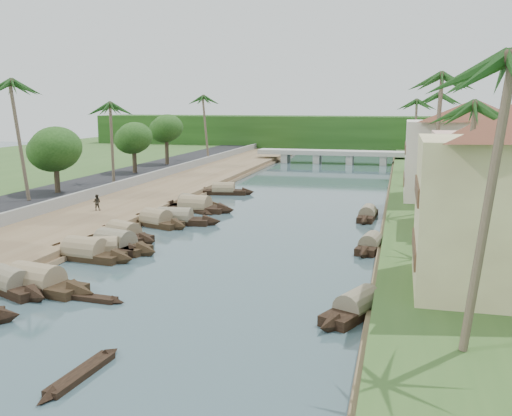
# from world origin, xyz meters

# --- Properties ---
(ground) EXTENTS (220.00, 220.00, 0.00)m
(ground) POSITION_xyz_m (0.00, 0.00, 0.00)
(ground) COLOR #374D52
(ground) RESTS_ON ground
(left_bank) EXTENTS (10.00, 180.00, 0.80)m
(left_bank) POSITION_xyz_m (-16.00, 20.00, 0.40)
(left_bank) COLOR brown
(left_bank) RESTS_ON ground
(right_bank) EXTENTS (16.00, 180.00, 1.20)m
(right_bank) POSITION_xyz_m (19.00, 20.00, 0.60)
(right_bank) COLOR #305220
(right_bank) RESTS_ON ground
(road) EXTENTS (8.00, 180.00, 1.40)m
(road) POSITION_xyz_m (-24.50, 20.00, 0.70)
(road) COLOR black
(road) RESTS_ON ground
(retaining_wall) EXTENTS (0.40, 180.00, 1.10)m
(retaining_wall) POSITION_xyz_m (-20.20, 20.00, 1.35)
(retaining_wall) COLOR gray
(retaining_wall) RESTS_ON left_bank
(treeline) EXTENTS (120.00, 14.00, 8.00)m
(treeline) POSITION_xyz_m (0.00, 100.00, 4.00)
(treeline) COLOR #193B10
(treeline) RESTS_ON ground
(bridge) EXTENTS (28.00, 4.00, 2.40)m
(bridge) POSITION_xyz_m (0.00, 72.00, 1.72)
(bridge) COLOR #A1A297
(bridge) RESTS_ON ground
(building_mid) EXTENTS (14.11, 14.11, 9.70)m
(building_mid) POSITION_xyz_m (19.99, 14.00, 6.13)
(building_mid) COLOR #DDA69C
(building_mid) RESTS_ON right_bank
(building_far) EXTENTS (15.59, 15.59, 10.20)m
(building_far) POSITION_xyz_m (18.99, 28.00, 6.38)
(building_far) COLOR beige
(building_far) RESTS_ON right_bank
(building_distant) EXTENTS (12.62, 12.62, 9.20)m
(building_distant) POSITION_xyz_m (19.99, 48.00, 5.88)
(building_distant) COLOR beige
(building_distant) RESTS_ON right_bank
(sampan_2) EXTENTS (9.20, 3.46, 2.36)m
(sampan_2) POSITION_xyz_m (-8.73, -4.99, 0.42)
(sampan_2) COLOR black
(sampan_2) RESTS_ON ground
(sampan_3) EXTENTS (7.59, 4.49, 2.07)m
(sampan_3) POSITION_xyz_m (-10.11, -5.61, 0.41)
(sampan_3) COLOR black
(sampan_3) RESTS_ON ground
(sampan_4) EXTENTS (8.37, 2.73, 2.32)m
(sampan_4) POSITION_xyz_m (-9.57, 1.89, 0.42)
(sampan_4) COLOR black
(sampan_4) RESTS_ON ground
(sampan_5) EXTENTS (6.38, 3.85, 2.04)m
(sampan_5) POSITION_xyz_m (-8.68, 2.85, 0.41)
(sampan_5) COLOR black
(sampan_5) RESTS_ON ground
(sampan_6) EXTENTS (8.24, 3.82, 2.38)m
(sampan_6) POSITION_xyz_m (-8.61, 4.55, 0.42)
(sampan_6) COLOR black
(sampan_6) RESTS_ON ground
(sampan_7) EXTENTS (7.81, 4.63, 2.10)m
(sampan_7) POSITION_xyz_m (-9.75, 8.10, 0.41)
(sampan_7) COLOR black
(sampan_7) RESTS_ON ground
(sampan_8) EXTENTS (7.49, 4.25, 2.27)m
(sampan_8) POSITION_xyz_m (-9.23, 13.49, 0.42)
(sampan_8) COLOR black
(sampan_8) RESTS_ON ground
(sampan_9) EXTENTS (9.04, 2.51, 2.25)m
(sampan_9) POSITION_xyz_m (-7.91, 14.73, 0.42)
(sampan_9) COLOR black
(sampan_9) RESTS_ON ground
(sampan_10) EXTENTS (7.15, 3.83, 1.99)m
(sampan_10) POSITION_xyz_m (-9.07, 21.94, 0.41)
(sampan_10) COLOR black
(sampan_10) RESTS_ON ground
(sampan_11) EXTENTS (8.99, 2.60, 2.51)m
(sampan_11) POSITION_xyz_m (-8.31, 21.06, 0.42)
(sampan_11) COLOR black
(sampan_11) RESTS_ON ground
(sampan_12) EXTENTS (7.41, 4.87, 1.88)m
(sampan_12) POSITION_xyz_m (-9.63, 23.36, 0.41)
(sampan_12) COLOR black
(sampan_12) RESTS_ON ground
(sampan_13) EXTENTS (7.91, 2.85, 2.14)m
(sampan_13) POSITION_xyz_m (-8.77, 32.32, 0.41)
(sampan_13) COLOR black
(sampan_13) RESTS_ON ground
(sampan_14) EXTENTS (4.36, 7.44, 1.88)m
(sampan_14) POSITION_xyz_m (10.17, -4.35, 0.41)
(sampan_14) COLOR black
(sampan_14) RESTS_ON ground
(sampan_15) EXTENTS (2.31, 6.50, 1.78)m
(sampan_15) POSITION_xyz_m (10.11, 9.47, 0.40)
(sampan_15) COLOR black
(sampan_15) RESTS_ON ground
(sampan_16) EXTENTS (1.80, 7.23, 1.81)m
(sampan_16) POSITION_xyz_m (9.19, 21.44, 0.40)
(sampan_16) COLOR black
(sampan_16) RESTS_ON ground
(canoe_0) EXTENTS (1.22, 5.36, 0.70)m
(canoe_0) POSITION_xyz_m (-0.22, -14.19, 0.10)
(canoe_0) COLOR black
(canoe_0) RESTS_ON ground
(canoe_1) EXTENTS (4.34, 0.98, 0.70)m
(canoe_1) POSITION_xyz_m (-4.60, -5.87, 0.10)
(canoe_1) COLOR black
(canoe_1) RESTS_ON ground
(canoe_2) EXTENTS (5.83, 3.84, 0.90)m
(canoe_2) POSITION_xyz_m (-8.46, 20.75, 0.10)
(canoe_2) COLOR black
(canoe_2) RESTS_ON ground
(palm_0) EXTENTS (3.20, 3.20, 12.96)m
(palm_0) POSITION_xyz_m (15.00, -10.52, 12.33)
(palm_0) COLOR #725F4C
(palm_0) RESTS_ON ground
(palm_1) EXTENTS (3.20, 3.20, 11.24)m
(palm_1) POSITION_xyz_m (16.00, 6.21, 10.67)
(palm_1) COLOR #725F4C
(palm_1) RESTS_ON ground
(palm_2) EXTENTS (3.20, 3.20, 13.76)m
(palm_2) POSITION_xyz_m (15.00, 19.83, 13.08)
(palm_2) COLOR #725F4C
(palm_2) RESTS_ON ground
(palm_3) EXTENTS (3.20, 3.20, 12.38)m
(palm_3) POSITION_xyz_m (16.00, 39.61, 11.75)
(palm_3) COLOR #725F4C
(palm_3) RESTS_ON ground
(palm_5) EXTENTS (3.20, 3.20, 13.20)m
(palm_5) POSITION_xyz_m (-24.00, 15.35, 12.75)
(palm_5) COLOR #725F4C
(palm_5) RESTS_ON ground
(palm_6) EXTENTS (3.20, 3.20, 11.03)m
(palm_6) POSITION_xyz_m (-22.00, 29.51, 10.66)
(palm_6) COLOR #725F4C
(palm_6) RESTS_ON ground
(palm_7) EXTENTS (3.20, 3.20, 11.66)m
(palm_7) POSITION_xyz_m (14.00, 53.63, 11.07)
(palm_7) COLOR #725F4C
(palm_7) RESTS_ON ground
(palm_8) EXTENTS (3.20, 3.20, 12.23)m
(palm_8) POSITION_xyz_m (-20.50, 60.24, 11.82)
(palm_8) COLOR #725F4C
(palm_8) RESTS_ON ground
(tree_3) EXTENTS (5.42, 5.42, 6.91)m
(tree_3) POSITION_xyz_m (-24.00, 20.69, 6.02)
(tree_3) COLOR #443627
(tree_3) RESTS_ON ground
(tree_4) EXTENTS (4.84, 4.84, 6.77)m
(tree_4) POSITION_xyz_m (-24.00, 39.40, 6.10)
(tree_4) COLOR #443627
(tree_4) RESTS_ON ground
(tree_5) EXTENTS (4.87, 4.87, 7.63)m
(tree_5) POSITION_xyz_m (-24.00, 50.84, 6.93)
(tree_5) COLOR #443627
(tree_5) RESTS_ON ground
(person_far) EXTENTS (0.87, 0.74, 1.55)m
(person_far) POSITION_xyz_m (-16.14, 15.18, 1.58)
(person_far) COLOR #2C281F
(person_far) RESTS_ON left_bank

